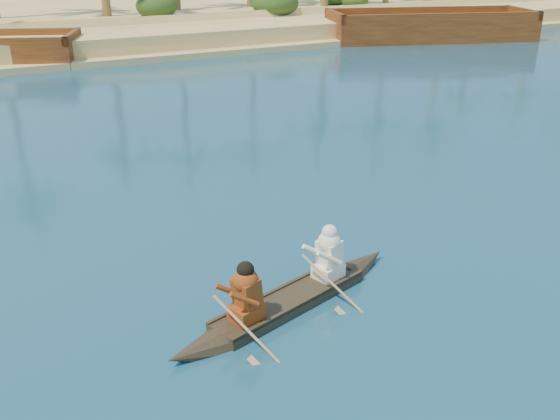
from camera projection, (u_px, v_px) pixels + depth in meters
ground at (502, 185)px, 16.90m from camera, size 160.00×160.00×0.00m
sandy_embankment at (101, 9)px, 54.76m from camera, size 150.00×51.00×1.50m
shrub_cluster at (152, 19)px, 42.00m from camera, size 100.00×6.00×2.40m
canoe at (290, 292)px, 11.23m from camera, size 5.32×2.17×1.47m
barge_right at (430, 27)px, 41.28m from camera, size 14.08×8.37×2.23m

